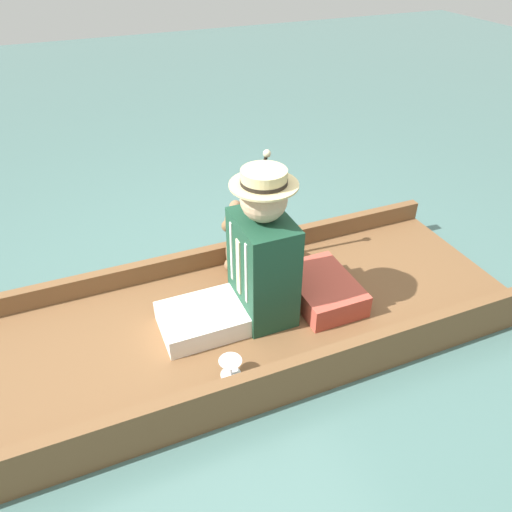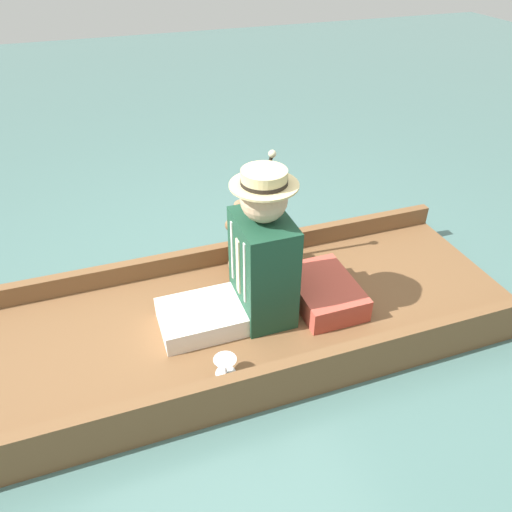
{
  "view_description": "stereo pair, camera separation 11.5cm",
  "coord_description": "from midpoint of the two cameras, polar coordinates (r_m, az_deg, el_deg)",
  "views": [
    {
      "loc": [
        -1.87,
        0.65,
        1.92
      ],
      "look_at": [
        -0.01,
        -0.12,
        0.5
      ],
      "focal_mm": 35.0,
      "sensor_mm": 36.0,
      "label": 1
    },
    {
      "loc": [
        -1.92,
        0.55,
        1.92
      ],
      "look_at": [
        -0.01,
        -0.12,
        0.5
      ],
      "focal_mm": 35.0,
      "sensor_mm": 36.0,
      "label": 2
    }
  ],
  "objects": [
    {
      "name": "ground_plane",
      "position": [
        2.76,
        -3.64,
        -8.99
      ],
      "size": [
        16.0,
        16.0,
        0.0
      ],
      "primitive_type": "plane",
      "color": "#476B66"
    },
    {
      "name": "punt_boat",
      "position": [
        2.71,
        -3.7,
        -7.82
      ],
      "size": [
        1.06,
        3.06,
        0.25
      ],
      "color": "brown",
      "rests_on": "ground_plane"
    },
    {
      "name": "seat_cushion",
      "position": [
        2.76,
        6.4,
        -3.82
      ],
      "size": [
        0.47,
        0.33,
        0.13
      ],
      "color": "#B24738",
      "rests_on": "punt_boat"
    },
    {
      "name": "seated_person",
      "position": [
        2.48,
        -1.79,
        -1.0
      ],
      "size": [
        0.37,
        0.71,
        0.83
      ],
      "rotation": [
        0.0,
        0.0,
        0.01
      ],
      "color": "white",
      "rests_on": "punt_boat"
    },
    {
      "name": "teddy_bear",
      "position": [
        2.84,
        -3.06,
        1.45
      ],
      "size": [
        0.32,
        0.19,
        0.46
      ],
      "color": "#846042",
      "rests_on": "punt_boat"
    },
    {
      "name": "wine_glass",
      "position": [
        2.34,
        -4.37,
        -12.37
      ],
      "size": [
        0.11,
        0.11,
        0.1
      ],
      "color": "silver",
      "rests_on": "punt_boat"
    },
    {
      "name": "walking_cane",
      "position": [
        2.84,
        -1.4,
        6.43
      ],
      "size": [
        0.04,
        0.23,
        0.72
      ],
      "color": "black",
      "rests_on": "punt_boat"
    }
  ]
}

